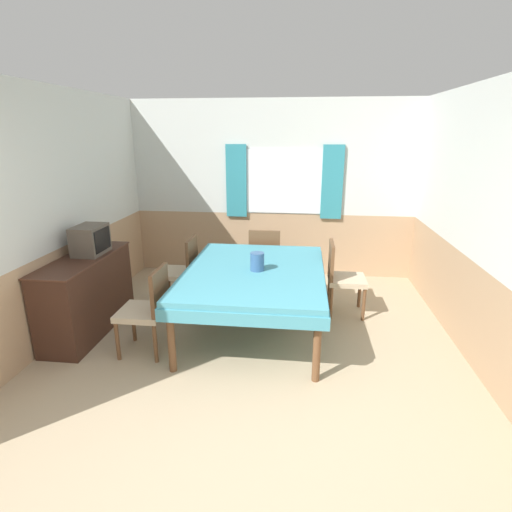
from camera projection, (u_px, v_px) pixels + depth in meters
ground_plane at (217, 499)px, 2.42m from camera, size 16.00×16.00×0.00m
wall_back at (273, 190)px, 5.98m from camera, size 4.60×0.10×2.60m
wall_left at (58, 214)px, 4.23m from camera, size 0.05×4.53×2.60m
wall_right at (480, 225)px, 3.76m from camera, size 0.05×4.53×2.60m
dining_table at (255, 278)px, 4.32m from camera, size 1.51×1.97×0.72m
chair_left_near at (148, 307)px, 3.92m from camera, size 0.44×0.44×0.89m
chair_left_far at (182, 269)px, 5.02m from camera, size 0.44×0.44×0.89m
chair_right_far at (342, 275)px, 4.80m from camera, size 0.44×0.44×0.89m
chair_head_window at (265, 257)px, 5.52m from camera, size 0.44×0.44×0.89m
sideboard at (87, 294)px, 4.37m from camera, size 0.46×1.36×0.85m
tv at (90, 240)px, 4.34m from camera, size 0.29×0.40×0.32m
vase at (257, 262)px, 4.23m from camera, size 0.15×0.15×0.19m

